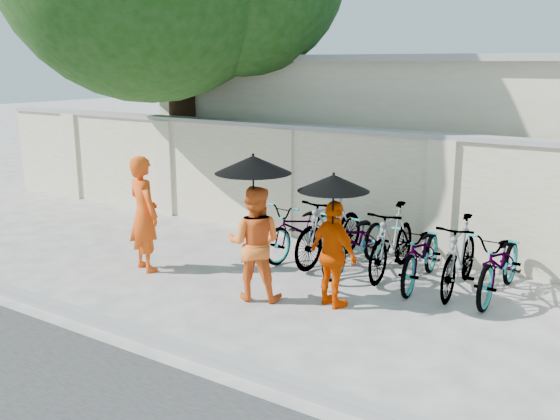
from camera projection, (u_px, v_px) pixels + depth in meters
The scene contains 16 objects.
ground at pixel (223, 294), 8.78m from camera, with size 80.00×80.00×0.00m, color beige.
kerb at pixel (133, 332), 7.39m from camera, with size 40.00×0.16×0.12m, color gray.
compound_wall at pixel (386, 194), 10.60m from camera, with size 20.00×0.30×2.00m, color silver.
building_behind at pixel (507, 140), 13.00m from camera, with size 14.00×6.00×3.20m, color beige.
monk_left at pixel (144, 214), 9.62m from camera, with size 0.66×0.43×1.80m, color #F74E10.
monk_center at pixel (254, 243), 8.45m from camera, with size 0.77×0.60×1.58m, color orange.
parasol_center at pixel (253, 164), 8.10m from camera, with size 1.01×1.01×1.11m.
monk_right at pixel (334, 254), 8.19m from camera, with size 0.85×0.35×1.44m, color #F04B00.
parasol_right at pixel (334, 183), 7.89m from camera, with size 0.92×0.92×0.98m.
bike_0 at pixel (302, 229), 10.38m from camera, with size 0.64×1.84×0.97m, color gray.
bike_1 at pixel (330, 229), 10.04m from camera, with size 0.53×1.88×1.13m, color gray.
bike_2 at pixel (356, 240), 9.66m from camera, with size 0.66×1.89×0.99m, color gray.
bike_3 at pixel (392, 240), 9.46m from camera, with size 0.51×1.82×1.09m, color gray.
bike_4 at pixel (422, 253), 9.05m from camera, with size 0.64×1.82×0.96m, color gray.
bike_5 at pixel (459, 255), 8.76m from camera, with size 0.50×1.78×1.07m, color gray.
bike_6 at pixel (501, 263), 8.55m from camera, with size 0.66×1.88×0.99m, color gray.
Camera 1 is at (5.25, -6.44, 3.18)m, focal length 40.00 mm.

